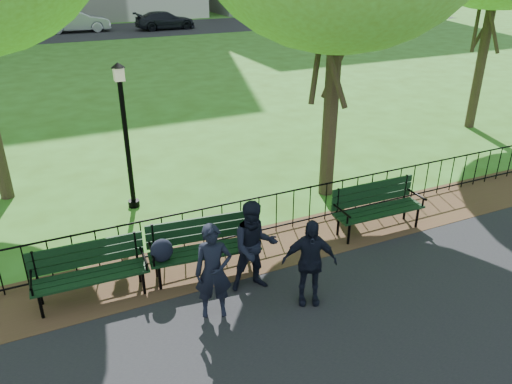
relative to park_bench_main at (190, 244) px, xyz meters
name	(u,v)px	position (x,y,z in m)	size (l,w,h in m)	color
ground	(256,303)	(0.71, -1.21, -0.67)	(120.00, 120.00, 0.00)	#315616
dirt_strip	(223,258)	(0.71, 0.29, -0.66)	(60.00, 1.60, 0.01)	#3C2E18
far_street	(57,34)	(0.71, 33.79, -0.67)	(70.00, 9.00, 0.01)	black
iron_fence	(213,224)	(0.71, 0.79, -0.17)	(24.06, 0.06, 1.00)	black
park_bench_main	(190,244)	(0.00, 0.00, 0.00)	(2.03, 0.82, 1.12)	black
park_bench_left_a	(89,266)	(-1.71, 0.14, -0.06)	(1.90, 0.65, 1.06)	black
park_bench_right_a	(377,202)	(4.05, 0.01, -0.03)	(1.98, 0.65, 1.12)	black
lamppost	(126,132)	(-0.34, 3.22, 1.13)	(0.30, 0.30, 3.30)	black
person_left	(213,272)	(0.00, -1.18, 0.15)	(0.59, 0.39, 1.61)	black
person_mid	(254,247)	(0.88, -0.81, 0.17)	(0.80, 0.42, 1.65)	black
person_right	(309,262)	(1.53, -1.52, 0.10)	(0.89, 0.37, 1.53)	black
sedan_silver	(76,21)	(2.22, 34.24, 0.14)	(1.70, 4.87, 1.60)	#A5A8AD
sedan_dark	(165,20)	(8.74, 32.99, 0.02)	(1.89, 4.65, 1.35)	black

